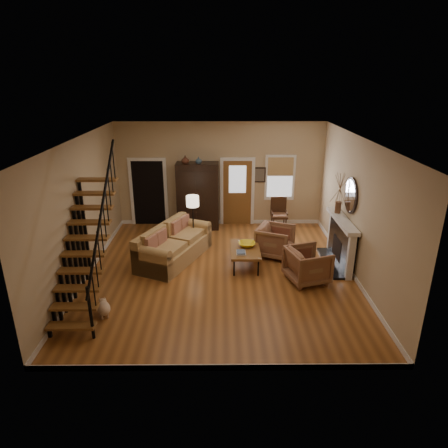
{
  "coord_description": "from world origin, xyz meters",
  "views": [
    {
      "loc": [
        0.03,
        -8.87,
        4.66
      ],
      "look_at": [
        0.1,
        0.4,
        1.15
      ],
      "focal_mm": 32.0,
      "sensor_mm": 36.0,
      "label": 1
    }
  ],
  "objects_px": {
    "armchair_right": "(275,241)",
    "side_chair": "(279,214)",
    "armoire": "(198,196)",
    "floor_lamp": "(193,222)",
    "sofa": "(174,244)",
    "coffee_table": "(245,257)",
    "armchair_left": "(308,265)"
  },
  "relations": [
    {
      "from": "coffee_table",
      "to": "armoire",
      "type": "bearing_deg",
      "value": 115.9
    },
    {
      "from": "sofa",
      "to": "coffee_table",
      "type": "height_order",
      "value": "sofa"
    },
    {
      "from": "sofa",
      "to": "armchair_right",
      "type": "bearing_deg",
      "value": 29.33
    },
    {
      "from": "armoire",
      "to": "floor_lamp",
      "type": "xyz_separation_m",
      "value": [
        -0.05,
        -1.6,
        -0.28
      ]
    },
    {
      "from": "sofa",
      "to": "coffee_table",
      "type": "bearing_deg",
      "value": 12.51
    },
    {
      "from": "armchair_left",
      "to": "floor_lamp",
      "type": "xyz_separation_m",
      "value": [
        -2.82,
        1.97,
        0.35
      ]
    },
    {
      "from": "armchair_right",
      "to": "side_chair",
      "type": "relative_size",
      "value": 0.91
    },
    {
      "from": "sofa",
      "to": "armchair_left",
      "type": "distance_m",
      "value": 3.49
    },
    {
      "from": "armoire",
      "to": "armchair_right",
      "type": "height_order",
      "value": "armoire"
    },
    {
      "from": "coffee_table",
      "to": "armchair_left",
      "type": "xyz_separation_m",
      "value": [
        1.43,
        -0.81,
        0.17
      ]
    },
    {
      "from": "sofa",
      "to": "floor_lamp",
      "type": "xyz_separation_m",
      "value": [
        0.46,
        0.77,
        0.32
      ]
    },
    {
      "from": "armchair_right",
      "to": "floor_lamp",
      "type": "relative_size",
      "value": 0.6
    },
    {
      "from": "armchair_left",
      "to": "side_chair",
      "type": "distance_m",
      "value": 3.38
    },
    {
      "from": "coffee_table",
      "to": "floor_lamp",
      "type": "distance_m",
      "value": 1.88
    },
    {
      "from": "floor_lamp",
      "to": "side_chair",
      "type": "distance_m",
      "value": 2.97
    },
    {
      "from": "armoire",
      "to": "coffee_table",
      "type": "xyz_separation_m",
      "value": [
        1.34,
        -2.76,
        -0.81
      ]
    },
    {
      "from": "armoire",
      "to": "sofa",
      "type": "relative_size",
      "value": 0.88
    },
    {
      "from": "sofa",
      "to": "armoire",
      "type": "bearing_deg",
      "value": 102.16
    },
    {
      "from": "sofa",
      "to": "side_chair",
      "type": "height_order",
      "value": "side_chair"
    },
    {
      "from": "coffee_table",
      "to": "floor_lamp",
      "type": "height_order",
      "value": "floor_lamp"
    },
    {
      "from": "armchair_left",
      "to": "armchair_right",
      "type": "height_order",
      "value": "armchair_right"
    },
    {
      "from": "coffee_table",
      "to": "armchair_right",
      "type": "bearing_deg",
      "value": 36.33
    },
    {
      "from": "sofa",
      "to": "armchair_right",
      "type": "relative_size",
      "value": 2.59
    },
    {
      "from": "armchair_right",
      "to": "sofa",
      "type": "bearing_deg",
      "value": 118.12
    },
    {
      "from": "armchair_right",
      "to": "side_chair",
      "type": "xyz_separation_m",
      "value": [
        0.36,
        1.93,
        0.09
      ]
    },
    {
      "from": "floor_lamp",
      "to": "armchair_left",
      "type": "bearing_deg",
      "value": -34.89
    },
    {
      "from": "armoire",
      "to": "armchair_right",
      "type": "xyz_separation_m",
      "value": [
        2.19,
        -2.13,
        -0.63
      ]
    },
    {
      "from": "armchair_left",
      "to": "floor_lamp",
      "type": "relative_size",
      "value": 0.6
    },
    {
      "from": "armchair_left",
      "to": "armchair_right",
      "type": "bearing_deg",
      "value": 4.82
    },
    {
      "from": "armoire",
      "to": "armchair_left",
      "type": "height_order",
      "value": "armoire"
    },
    {
      "from": "armchair_left",
      "to": "side_chair",
      "type": "xyz_separation_m",
      "value": [
        -0.22,
        3.37,
        0.09
      ]
    },
    {
      "from": "floor_lamp",
      "to": "side_chair",
      "type": "bearing_deg",
      "value": 28.28
    }
  ]
}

